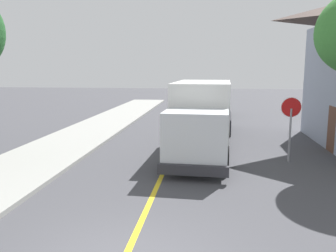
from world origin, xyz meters
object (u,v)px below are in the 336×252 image
at_px(stop_sign, 291,117).
at_px(parked_car_near, 216,119).
at_px(parked_car_mid, 218,106).
at_px(box_truck, 202,115).

bearing_deg(stop_sign, parked_car_near, 113.63).
height_order(parked_car_mid, stop_sign, stop_sign).
bearing_deg(parked_car_mid, box_truck, -94.59).
xyz_separation_m(box_truck, parked_car_mid, (1.03, 12.89, -0.97)).
distance_m(parked_car_mid, stop_sign, 13.93).
distance_m(box_truck, stop_sign, 3.68).
relative_size(box_truck, parked_car_mid, 1.63).
relative_size(box_truck, parked_car_near, 1.62).
bearing_deg(stop_sign, box_truck, 168.05).
distance_m(box_truck, parked_car_mid, 12.97).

